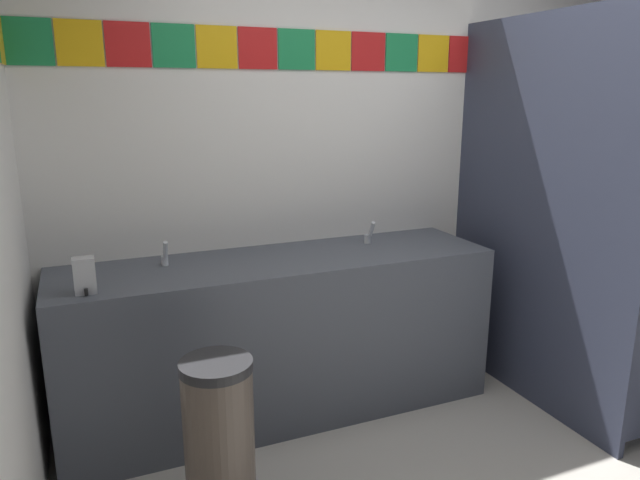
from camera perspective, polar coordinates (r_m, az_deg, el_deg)
wall_back at (r=3.52m, az=4.22°, el=8.45°), size 3.69×0.09×2.71m
vanity_counter at (r=3.19m, az=-3.83°, el=-9.23°), size 2.28×0.61×0.87m
faucet_left at (r=2.99m, az=-14.95°, el=-1.54°), size 0.04×0.10×0.14m
faucet_right at (r=3.33m, az=4.84°, el=0.49°), size 0.04×0.10×0.14m
soap_dispenser at (r=2.70m, az=-22.08°, el=-3.26°), size 0.09×0.09×0.16m
stall_divider at (r=3.32m, az=25.57°, el=1.45°), size 0.92×1.38×2.12m
toilet at (r=4.13m, az=23.62°, el=-6.95°), size 0.39×0.49×0.74m
trash_bin at (r=2.50m, az=-9.82°, el=-18.95°), size 0.29×0.29×0.71m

